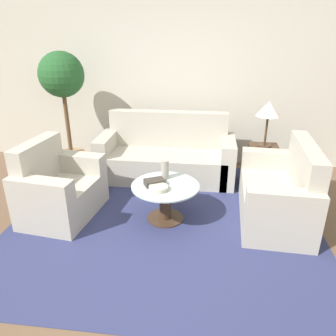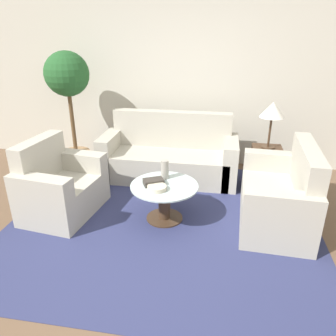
{
  "view_description": "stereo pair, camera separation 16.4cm",
  "coord_description": "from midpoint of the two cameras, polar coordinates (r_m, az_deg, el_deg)",
  "views": [
    {
      "loc": [
        0.55,
        -2.58,
        2.1
      ],
      "look_at": [
        0.11,
        0.98,
        0.55
      ],
      "focal_mm": 35.0,
      "sensor_mm": 36.0,
      "label": 1
    },
    {
      "loc": [
        0.71,
        -2.55,
        2.1
      ],
      "look_at": [
        0.11,
        0.98,
        0.55
      ],
      "focal_mm": 35.0,
      "sensor_mm": 36.0,
      "label": 2
    }
  ],
  "objects": [
    {
      "name": "coffee_table",
      "position": [
        3.8,
        0.61,
        -5.15
      ],
      "size": [
        0.78,
        0.78,
        0.44
      ],
      "color": "#422D1E",
      "rests_on": "ground_plane"
    },
    {
      "name": "armchair",
      "position": [
        4.14,
        -17.4,
        -3.5
      ],
      "size": [
        0.84,
        1.07,
        0.91
      ],
      "rotation": [
        0.0,
        0.0,
        1.44
      ],
      "color": "#B2AD9E",
      "rests_on": "ground_plane"
    },
    {
      "name": "table_lamp",
      "position": [
        4.6,
        18.71,
        9.3
      ],
      "size": [
        0.32,
        0.32,
        0.64
      ],
      "color": "#422D1E",
      "rests_on": "side_table"
    },
    {
      "name": "side_table",
      "position": [
        4.84,
        17.52,
        0.18
      ],
      "size": [
        0.4,
        0.4,
        0.56
      ],
      "color": "#422D1E",
      "rests_on": "ground_plane"
    },
    {
      "name": "loveseat",
      "position": [
        3.99,
        20.34,
        -4.93
      ],
      "size": [
        0.81,
        1.37,
        0.93
      ],
      "rotation": [
        0.0,
        0.0,
        -1.62
      ],
      "color": "#B2AD9E",
      "rests_on": "ground_plane"
    },
    {
      "name": "book_stack",
      "position": [
        3.72,
        -1.28,
        -2.45
      ],
      "size": [
        0.26,
        0.23,
        0.07
      ],
      "rotation": [
        0.0,
        0.0,
        0.47
      ],
      "color": "#38332D",
      "rests_on": "coffee_table"
    },
    {
      "name": "rug",
      "position": [
        3.94,
        0.59,
        -8.76
      ],
      "size": [
        3.52,
        3.27,
        0.01
      ],
      "color": "navy",
      "rests_on": "ground_plane"
    },
    {
      "name": "bowl",
      "position": [
        3.61,
        -0.63,
        -3.48
      ],
      "size": [
        0.21,
        0.21,
        0.05
      ],
      "color": "beige",
      "rests_on": "coffee_table"
    },
    {
      "name": "vase",
      "position": [
        3.85,
        0.65,
        -0.24
      ],
      "size": [
        0.09,
        0.09,
        0.23
      ],
      "color": "#9E998E",
      "rests_on": "coffee_table"
    },
    {
      "name": "wall_back",
      "position": [
        5.32,
        2.79,
        14.68
      ],
      "size": [
        10.0,
        0.06,
        2.6
      ],
      "color": "beige",
      "rests_on": "ground_plane"
    },
    {
      "name": "sofa_main",
      "position": [
        4.91,
        1.24,
        1.88
      ],
      "size": [
        1.98,
        0.78,
        0.95
      ],
      "color": "#B2AD9E",
      "rests_on": "ground_plane"
    },
    {
      "name": "ground_plane",
      "position": [
        3.37,
        -3.4,
        -15.17
      ],
      "size": [
        14.0,
        14.0,
        0.0
      ],
      "primitive_type": "plane",
      "color": "brown"
    },
    {
      "name": "potted_plant",
      "position": [
        5.14,
        -16.03,
        13.02
      ],
      "size": [
        0.65,
        0.65,
        1.8
      ],
      "color": "#93704C",
      "rests_on": "ground_plane"
    }
  ]
}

